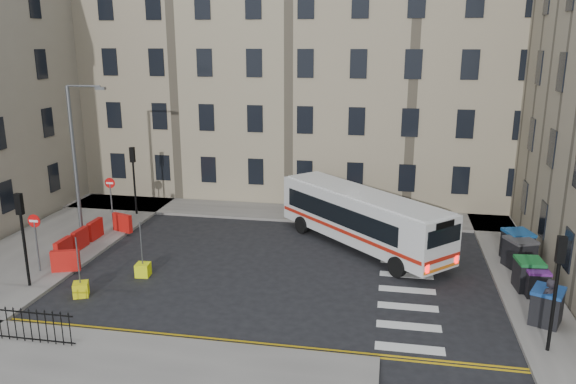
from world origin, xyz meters
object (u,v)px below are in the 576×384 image
(bollard_yellow, at_px, (143,270))
(bollard_chevron, at_px, (81,289))
(bus, at_px, (362,217))
(wheelie_bin_a, at_px, (547,306))
(pedestrian, at_px, (547,303))
(wheelie_bin_d, at_px, (519,253))
(wheelie_bin_c, at_px, (528,274))
(wheelie_bin_e, at_px, (517,246))
(streetlamp, at_px, (75,161))
(wheelie_bin_b, at_px, (536,282))

(bollard_yellow, relative_size, bollard_chevron, 1.00)
(bus, relative_size, bollard_chevron, 15.27)
(wheelie_bin_a, distance_m, pedestrian, 0.38)
(pedestrian, distance_m, bollard_yellow, 16.79)
(wheelie_bin_a, relative_size, wheelie_bin_d, 0.96)
(wheelie_bin_c, relative_size, wheelie_bin_e, 0.83)
(streetlamp, distance_m, wheelie_bin_d, 22.37)
(wheelie_bin_a, bearing_deg, wheelie_bin_d, 113.06)
(streetlamp, relative_size, wheelie_bin_d, 5.07)
(bollard_yellow, bearing_deg, wheelie_bin_c, 4.70)
(streetlamp, xyz_separation_m, pedestrian, (21.91, -5.73, -3.25))
(streetlamp, distance_m, wheelie_bin_c, 22.40)
(wheelie_bin_e, bearing_deg, wheelie_bin_b, -107.29)
(wheelie_bin_a, height_order, wheelie_bin_c, wheelie_bin_a)
(streetlamp, xyz_separation_m, wheelie_bin_c, (21.98, -2.49, -3.52))
(wheelie_bin_e, xyz_separation_m, pedestrian, (-0.26, -6.59, 0.20))
(wheelie_bin_d, xyz_separation_m, pedestrian, (-0.19, -5.66, 0.23))
(wheelie_bin_b, distance_m, bollard_chevron, 18.88)
(wheelie_bin_a, relative_size, wheelie_bin_e, 0.97)
(wheelie_bin_a, height_order, pedestrian, pedestrian)
(wheelie_bin_a, distance_m, wheelie_bin_b, 2.45)
(wheelie_bin_c, distance_m, pedestrian, 3.25)
(wheelie_bin_d, distance_m, bollard_chevron, 19.54)
(bus, relative_size, bollard_yellow, 15.27)
(wheelie_bin_d, xyz_separation_m, bollard_yellow, (-16.85, -3.80, -0.56))
(wheelie_bin_d, bearing_deg, streetlamp, 156.50)
(streetlamp, distance_m, bollard_yellow, 7.66)
(wheelie_bin_e, bearing_deg, wheelie_bin_a, -108.88)
(wheelie_bin_d, height_order, wheelie_bin_e, wheelie_bin_e)
(wheelie_bin_c, relative_size, bollard_chevron, 2.21)
(bus, bearing_deg, wheelie_bin_b, -77.18)
(wheelie_bin_d, height_order, bollard_yellow, wheelie_bin_d)
(wheelie_bin_a, distance_m, wheelie_bin_c, 2.97)
(wheelie_bin_b, xyz_separation_m, bollard_yellow, (-16.93, -0.85, -0.43))
(streetlamp, bearing_deg, wheelie_bin_d, -0.16)
(wheelie_bin_b, xyz_separation_m, wheelie_bin_c, (-0.19, 0.52, 0.09))
(wheelie_bin_b, bearing_deg, bollard_yellow, 179.94)
(bus, distance_m, wheelie_bin_d, 7.60)
(wheelie_bin_d, bearing_deg, wheelie_bin_b, -111.87)
(wheelie_bin_d, distance_m, wheelie_bin_e, 0.92)
(wheelie_bin_c, xyz_separation_m, bollard_chevron, (-18.40, -3.78, -0.52))
(wheelie_bin_a, distance_m, bollard_chevron, 18.44)
(wheelie_bin_a, relative_size, bollard_yellow, 2.58)
(wheelie_bin_a, xyz_separation_m, wheelie_bin_b, (0.18, 2.44, -0.10))
(pedestrian, height_order, bollard_chevron, pedestrian)
(bus, bearing_deg, wheelie_bin_e, -51.14)
(wheelie_bin_d, distance_m, bollard_yellow, 17.28)
(wheelie_bin_b, relative_size, bollard_chevron, 1.91)
(streetlamp, distance_m, wheelie_bin_e, 22.46)
(bollard_yellow, bearing_deg, streetlamp, 143.64)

